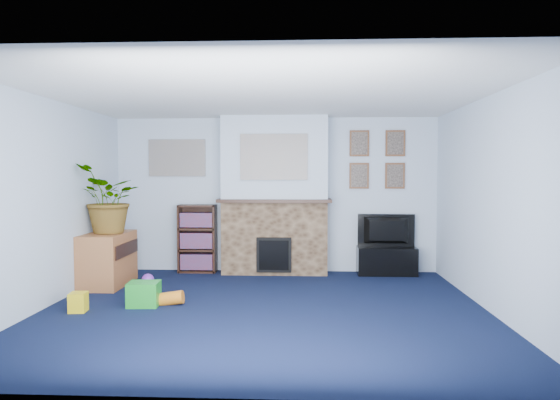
{
  "coord_description": "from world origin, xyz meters",
  "views": [
    {
      "loc": [
        0.43,
        -5.55,
        1.53
      ],
      "look_at": [
        0.13,
        0.93,
        1.19
      ],
      "focal_mm": 32.0,
      "sensor_mm": 36.0,
      "label": 1
    }
  ],
  "objects_px": {
    "tv_stand": "(386,260)",
    "sideboard": "(108,260)",
    "bookshelf": "(198,240)",
    "television": "(387,231)"
  },
  "relations": [
    {
      "from": "tv_stand",
      "to": "sideboard",
      "type": "height_order",
      "value": "sideboard"
    },
    {
      "from": "tv_stand",
      "to": "sideboard",
      "type": "relative_size",
      "value": 0.95
    },
    {
      "from": "television",
      "to": "bookshelf",
      "type": "xyz_separation_m",
      "value": [
        -2.91,
        0.06,
        -0.17
      ]
    },
    {
      "from": "television",
      "to": "sideboard",
      "type": "relative_size",
      "value": 0.93
    },
    {
      "from": "television",
      "to": "sideboard",
      "type": "height_order",
      "value": "television"
    },
    {
      "from": "television",
      "to": "sideboard",
      "type": "bearing_deg",
      "value": 16.44
    },
    {
      "from": "tv_stand",
      "to": "television",
      "type": "height_order",
      "value": "television"
    },
    {
      "from": "tv_stand",
      "to": "bookshelf",
      "type": "bearing_deg",
      "value": 178.49
    },
    {
      "from": "sideboard",
      "to": "tv_stand",
      "type": "bearing_deg",
      "value": 13.08
    },
    {
      "from": "bookshelf",
      "to": "sideboard",
      "type": "distance_m",
      "value": 1.44
    }
  ]
}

